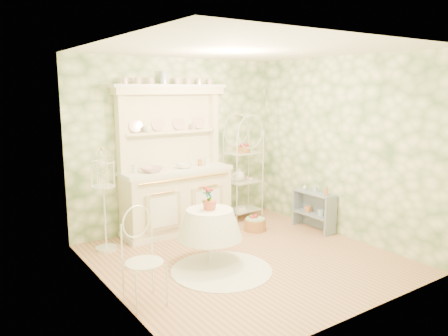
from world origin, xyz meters
TOP-DOWN VIEW (x-y plane):
  - floor at (0.00, 0.00)m, footprint 3.60×3.60m
  - ceiling at (0.00, 0.00)m, footprint 3.60×3.60m
  - wall_left at (-1.80, 0.00)m, footprint 3.60×3.60m
  - wall_right at (1.80, 0.00)m, footprint 3.60×3.60m
  - wall_back at (0.00, 1.80)m, footprint 3.60×3.60m
  - wall_front at (0.00, -1.80)m, footprint 3.60×3.60m
  - kitchen_dresser at (-0.20, 1.52)m, footprint 1.87×0.61m
  - bakers_rack at (1.09, 1.52)m, footprint 0.56×0.43m
  - side_shelf at (1.65, 0.36)m, footprint 0.31×0.67m
  - round_table at (-0.46, 0.15)m, footprint 0.68×0.68m
  - cafe_chair at (-1.60, -0.38)m, footprint 0.45×0.45m
  - birdcage_stand at (-1.41, 1.36)m, footprint 0.39×0.39m
  - floor_basket at (0.84, 0.85)m, footprint 0.39×0.39m
  - lace_rug at (-0.47, -0.14)m, footprint 1.42×1.42m
  - bowl_floral at (-0.64, 1.45)m, footprint 0.41×0.41m
  - bowl_white at (-0.09, 1.47)m, footprint 0.28×0.28m
  - cup_left at (-0.59, 1.67)m, footprint 0.16×0.16m
  - cup_right at (0.19, 1.66)m, footprint 0.13×0.13m
  - potted_geranium at (-0.50, 0.14)m, footprint 0.16×0.12m
  - bottle_amber at (1.63, 0.10)m, footprint 0.06×0.06m
  - bottle_blue at (1.65, 0.36)m, footprint 0.07×0.07m
  - bottle_glass at (1.64, 0.58)m, footprint 0.09×0.09m

SIDE VIEW (x-z plane):
  - floor at x=0.00m, z-range 0.00..0.00m
  - lace_rug at x=-0.47m, z-range 0.00..0.01m
  - floor_basket at x=0.84m, z-range 0.00..0.19m
  - side_shelf at x=1.65m, z-range 0.00..0.56m
  - round_table at x=-0.46m, z-range 0.00..0.66m
  - cafe_chair at x=-1.60m, z-range 0.00..0.81m
  - bottle_glass at x=1.64m, z-range 0.60..0.70m
  - bottle_blue at x=1.65m, z-range 0.60..0.71m
  - bottle_amber at x=1.63m, z-range 0.61..0.76m
  - birdcage_stand at x=-1.41m, z-range 0.00..1.49m
  - bakers_rack at x=1.09m, z-range 0.00..1.68m
  - potted_geranium at x=-0.50m, z-range 0.71..0.99m
  - bowl_floral at x=-0.64m, z-range 0.98..1.06m
  - bowl_white at x=-0.09m, z-range 0.98..1.06m
  - kitchen_dresser at x=-0.20m, z-range 0.00..2.29m
  - wall_left at x=-1.80m, z-range 1.35..1.35m
  - wall_right at x=1.80m, z-range 1.35..1.35m
  - wall_back at x=0.00m, z-range 1.35..1.35m
  - wall_front at x=0.00m, z-range 1.35..1.35m
  - cup_left at x=-0.59m, z-range 1.56..1.66m
  - cup_right at x=0.19m, z-range 1.56..1.66m
  - ceiling at x=0.00m, z-range 2.70..2.70m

